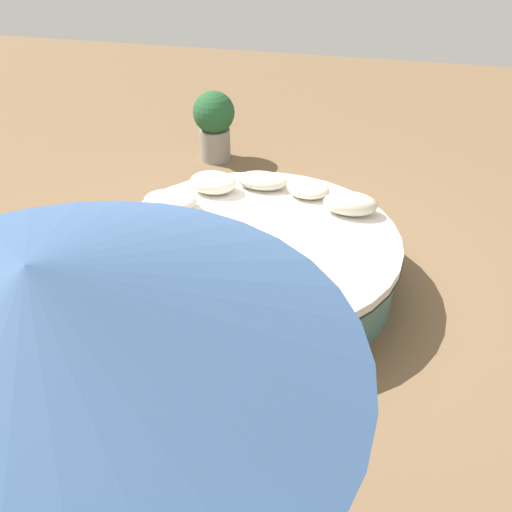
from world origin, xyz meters
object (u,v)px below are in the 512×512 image
at_px(throw_pillow_3, 213,182).
at_px(patio_umbrella, 39,317).
at_px(throw_pillow_4, 170,200).
at_px(throw_pillow_1, 308,189).
at_px(round_bed, 256,260).
at_px(throw_pillow_2, 262,180).
at_px(throw_pillow_0, 350,204).
at_px(planter, 214,122).

xyz_separation_m(throw_pillow_3, patio_umbrella, (0.53, -3.77, 1.41)).
bearing_deg(throw_pillow_4, throw_pillow_1, 23.15).
relative_size(round_bed, throw_pillow_2, 5.00).
bearing_deg(throw_pillow_2, throw_pillow_4, -141.72).
height_order(round_bed, patio_umbrella, patio_umbrella).
height_order(throw_pillow_0, throw_pillow_1, throw_pillow_0).
xyz_separation_m(throw_pillow_0, planter, (-1.96, 2.06, -0.14)).
relative_size(throw_pillow_3, planter, 0.52).
bearing_deg(throw_pillow_1, round_bed, -111.83).
bearing_deg(patio_umbrella, throw_pillow_2, 90.85).
bearing_deg(throw_pillow_2, round_bed, -80.83).
height_order(throw_pillow_2, throw_pillow_4, same).
relative_size(throw_pillow_1, patio_umbrella, 0.18).
xyz_separation_m(throw_pillow_0, throw_pillow_4, (-1.73, -0.28, -0.03)).
distance_m(throw_pillow_3, planter, 2.01).
relative_size(throw_pillow_0, throw_pillow_1, 1.22).
bearing_deg(throw_pillow_1, throw_pillow_0, -30.94).
xyz_separation_m(throw_pillow_0, throw_pillow_2, (-0.94, 0.34, -0.03)).
height_order(round_bed, throw_pillow_0, throw_pillow_0).
bearing_deg(throw_pillow_0, patio_umbrella, -103.66).
distance_m(throw_pillow_3, patio_umbrella, 4.06).
height_order(patio_umbrella, planter, patio_umbrella).
relative_size(throw_pillow_0, throw_pillow_2, 0.99).
bearing_deg(patio_umbrella, round_bed, 88.26).
xyz_separation_m(throw_pillow_2, throw_pillow_3, (-0.47, -0.20, 0.03)).
bearing_deg(throw_pillow_3, throw_pillow_4, -127.32).
distance_m(throw_pillow_2, throw_pillow_4, 1.00).
relative_size(throw_pillow_3, patio_umbrella, 0.20).
bearing_deg(throw_pillow_2, throw_pillow_3, -156.42).
height_order(throw_pillow_1, planter, planter).
bearing_deg(throw_pillow_1, throw_pillow_2, 171.97).
bearing_deg(planter, throw_pillow_2, -59.33).
xyz_separation_m(round_bed, throw_pillow_3, (-0.62, 0.73, 0.38)).
bearing_deg(throw_pillow_1, throw_pillow_4, -156.85).
bearing_deg(patio_umbrella, throw_pillow_1, 83.58).
distance_m(round_bed, throw_pillow_3, 1.03).
distance_m(throw_pillow_1, planter, 2.35).
bearing_deg(throw_pillow_1, patio_umbrella, -96.42).
relative_size(patio_umbrella, planter, 2.59).
height_order(round_bed, throw_pillow_1, throw_pillow_1).
xyz_separation_m(throw_pillow_1, throw_pillow_2, (-0.50, 0.07, 0.01)).
xyz_separation_m(throw_pillow_1, throw_pillow_3, (-0.97, -0.13, 0.03)).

